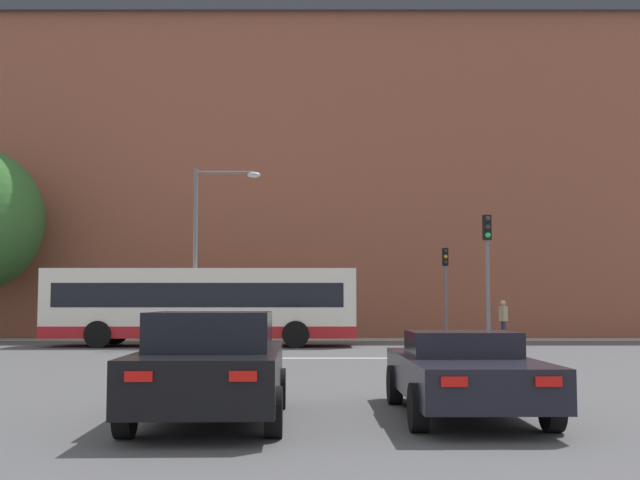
% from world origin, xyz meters
% --- Properties ---
extents(stop_line_strip, '(7.85, 0.30, 0.01)m').
position_xyz_m(stop_line_strip, '(0.00, 21.17, 0.00)').
color(stop_line_strip, silver).
rests_on(stop_line_strip, ground_plane).
extents(far_pavement, '(68.72, 2.50, 0.01)m').
position_xyz_m(far_pavement, '(0.00, 33.20, 0.01)').
color(far_pavement, gray).
rests_on(far_pavement, ground_plane).
extents(brick_civic_building, '(47.15, 15.63, 23.09)m').
position_xyz_m(brick_civic_building, '(-1.55, 43.22, 8.83)').
color(brick_civic_building, brown).
rests_on(brick_civic_building, ground_plane).
extents(car_saloon_left, '(2.16, 4.51, 1.55)m').
position_xyz_m(car_saloon_left, '(-1.93, 8.32, 0.79)').
color(car_saloon_left, black).
rests_on(car_saloon_left, ground_plane).
extents(car_roadster_right, '(2.02, 4.73, 1.25)m').
position_xyz_m(car_roadster_right, '(1.74, 8.88, 0.65)').
color(car_roadster_right, black).
rests_on(car_roadster_right, ground_plane).
extents(bus_crossing_lead, '(11.77, 2.73, 2.95)m').
position_xyz_m(bus_crossing_lead, '(-4.93, 27.75, 1.58)').
color(bus_crossing_lead, silver).
rests_on(bus_crossing_lead, ground_plane).
extents(traffic_light_far_right, '(0.26, 0.31, 4.12)m').
position_xyz_m(traffic_light_far_right, '(5.24, 32.79, 2.77)').
color(traffic_light_far_right, slate).
rests_on(traffic_light_far_right, ground_plane).
extents(traffic_light_near_right, '(0.26, 0.31, 4.46)m').
position_xyz_m(traffic_light_near_right, '(4.93, 22.25, 2.98)').
color(traffic_light_near_right, slate).
rests_on(traffic_light_near_right, ground_plane).
extents(street_lamp_junction, '(2.52, 0.36, 6.73)m').
position_xyz_m(street_lamp_junction, '(-4.61, 26.84, 4.19)').
color(street_lamp_junction, slate).
rests_on(street_lamp_junction, ground_plane).
extents(pedestrian_waiting, '(0.34, 0.45, 1.77)m').
position_xyz_m(pedestrian_waiting, '(7.71, 32.38, 1.05)').
color(pedestrian_waiting, '#333851').
rests_on(pedestrian_waiting, ground_plane).
extents(pedestrian_walking_east, '(0.26, 0.41, 1.79)m').
position_xyz_m(pedestrian_walking_east, '(-6.16, 32.62, 1.06)').
color(pedestrian_walking_east, brown).
rests_on(pedestrian_walking_east, ground_plane).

